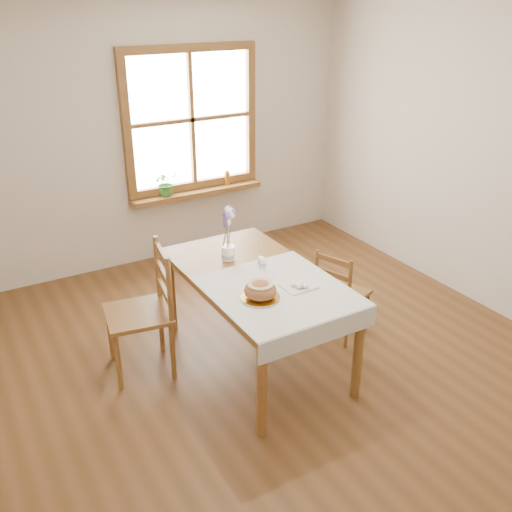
{
  "coord_description": "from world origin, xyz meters",
  "views": [
    {
      "loc": [
        -1.89,
        -2.93,
        2.65
      ],
      "look_at": [
        0.0,
        0.3,
        0.9
      ],
      "focal_mm": 40.0,
      "sensor_mm": 36.0,
      "label": 1
    }
  ],
  "objects_px": {
    "chair_right": "(342,292)",
    "dining_table": "(256,285)",
    "bread_plate": "(260,298)",
    "flower_vase": "(228,254)",
    "chair_left": "(138,312)"
  },
  "relations": [
    {
      "from": "dining_table",
      "to": "chair_right",
      "type": "xyz_separation_m",
      "value": [
        0.81,
        -0.02,
        -0.27
      ]
    },
    {
      "from": "flower_vase",
      "to": "chair_left",
      "type": "bearing_deg",
      "value": 177.83
    },
    {
      "from": "dining_table",
      "to": "chair_left",
      "type": "height_order",
      "value": "chair_left"
    },
    {
      "from": "chair_right",
      "to": "bread_plate",
      "type": "height_order",
      "value": "chair_right"
    },
    {
      "from": "bread_plate",
      "to": "flower_vase",
      "type": "height_order",
      "value": "flower_vase"
    },
    {
      "from": "chair_left",
      "to": "chair_right",
      "type": "height_order",
      "value": "chair_left"
    },
    {
      "from": "bread_plate",
      "to": "flower_vase",
      "type": "bearing_deg",
      "value": 81.14
    },
    {
      "from": "chair_left",
      "to": "dining_table",
      "type": "bearing_deg",
      "value": 76.35
    },
    {
      "from": "dining_table",
      "to": "chair_left",
      "type": "xyz_separation_m",
      "value": [
        -0.81,
        0.34,
        -0.17
      ]
    },
    {
      "from": "chair_right",
      "to": "flower_vase",
      "type": "relative_size",
      "value": 7.04
    },
    {
      "from": "chair_left",
      "to": "bread_plate",
      "type": "bearing_deg",
      "value": 52.44
    },
    {
      "from": "chair_right",
      "to": "dining_table",
      "type": "bearing_deg",
      "value": 68.61
    },
    {
      "from": "dining_table",
      "to": "chair_left",
      "type": "bearing_deg",
      "value": 157.1
    },
    {
      "from": "dining_table",
      "to": "chair_right",
      "type": "relative_size",
      "value": 2.04
    },
    {
      "from": "chair_right",
      "to": "chair_left",
      "type": "bearing_deg",
      "value": 57.44
    }
  ]
}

